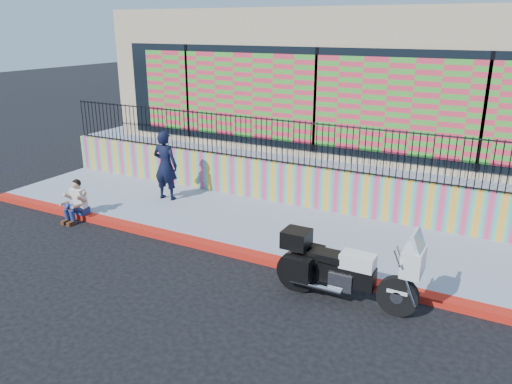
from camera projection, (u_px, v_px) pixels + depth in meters
The scene contains 10 objects.
ground at pixel (240, 256), 10.89m from camera, with size 90.00×90.00×0.00m, color black.
red_curb at pixel (240, 253), 10.87m from camera, with size 16.00×0.30×0.15m, color #A30B11.
sidewalk at pixel (273, 227), 12.25m from camera, with size 16.00×3.00×0.15m, color gray.
mural_wall at pixel (300, 186), 13.38m from camera, with size 16.00×0.20×1.10m, color #DF3A6B.
metal_fence at pixel (301, 144), 13.02m from camera, with size 15.80×0.04×1.20m, color black, non-canonical shape.
elevated_platform at pixel (357, 149), 17.67m from camera, with size 16.00×10.00×1.25m, color gray.
storefront_building at pixel (361, 74), 16.65m from camera, with size 14.00×8.06×4.00m.
police_motorcycle at pixel (344, 267), 8.93m from camera, with size 2.59×0.86×1.61m.
police_officer at pixel (165, 165), 13.74m from camera, with size 0.70×0.46×1.93m, color black.
seated_man at pixel (75, 205), 12.69m from camera, with size 0.54×0.71×1.06m.
Camera 1 is at (5.00, -8.53, 4.79)m, focal length 35.00 mm.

